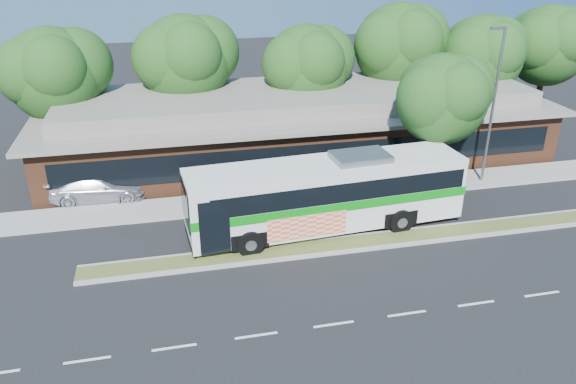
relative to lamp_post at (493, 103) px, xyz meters
name	(u,v)px	position (x,y,z in m)	size (l,w,h in m)	color
ground	(364,250)	(-9.56, -6.00, -4.90)	(120.00, 120.00, 0.00)	black
median_strip	(359,243)	(-9.56, -5.40, -4.83)	(26.00, 1.10, 0.15)	#4E5825
sidewalk	(326,193)	(-9.56, 0.40, -4.84)	(44.00, 2.60, 0.12)	gray
parking_lot	(2,198)	(-27.56, 4.00, -4.90)	(14.00, 12.00, 0.01)	black
plaza_building	(299,124)	(-9.56, 6.99, -2.77)	(33.20, 11.20, 4.45)	brown
lamp_post	(493,103)	(0.00, 0.00, 0.00)	(0.93, 0.18, 9.07)	slate
tree_bg_a	(61,71)	(-24.15, 9.14, 0.97)	(6.47, 5.80, 8.63)	black
tree_bg_b	(191,58)	(-16.13, 10.14, 1.24)	(6.69, 6.00, 9.00)	black
tree_bg_c	(312,64)	(-8.16, 9.13, 0.69)	(6.24, 5.60, 8.26)	black
tree_bg_d	(404,45)	(-1.12, 10.15, 1.52)	(6.91, 6.20, 9.37)	black
tree_bg_e	(486,53)	(4.85, 9.14, 0.84)	(6.47, 5.80, 8.50)	black
tree_bg_f	(552,43)	(10.87, 10.14, 1.16)	(6.69, 6.00, 8.92)	black
transit_bus	(328,190)	(-10.67, -3.56, -2.75)	(13.95, 3.94, 3.87)	silver
sedan	(98,187)	(-22.15, 2.53, -4.15)	(2.12, 5.22, 1.51)	silver
sidewalk_tree	(447,96)	(-3.21, -0.58, 0.71)	(5.44, 4.88, 7.95)	black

